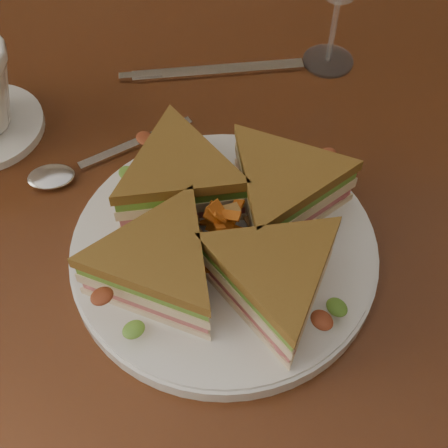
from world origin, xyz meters
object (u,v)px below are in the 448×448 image
(knife, at_px, (206,72))
(plate, at_px, (224,251))
(spoon, at_px, (73,169))
(sandwich_wedges, at_px, (224,227))
(table, at_px, (211,222))

(knife, bearing_deg, plate, -91.84)
(knife, bearing_deg, spoon, -137.88)
(sandwich_wedges, bearing_deg, table, 89.43)
(sandwich_wedges, xyz_separation_m, spoon, (-0.14, 0.12, -0.04))
(table, relative_size, plate, 4.31)
(table, xyz_separation_m, sandwich_wedges, (-0.00, -0.11, 0.14))
(plate, relative_size, sandwich_wedges, 0.91)
(plate, xyz_separation_m, knife, (0.02, 0.25, -0.01))
(table, relative_size, knife, 5.57)
(table, bearing_deg, sandwich_wedges, -90.57)
(plate, bearing_deg, spoon, 138.00)
(plate, bearing_deg, knife, 86.55)
(table, distance_m, sandwich_wedges, 0.18)
(spoon, xyz_separation_m, knife, (0.15, 0.13, -0.00))
(plate, distance_m, sandwich_wedges, 0.04)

